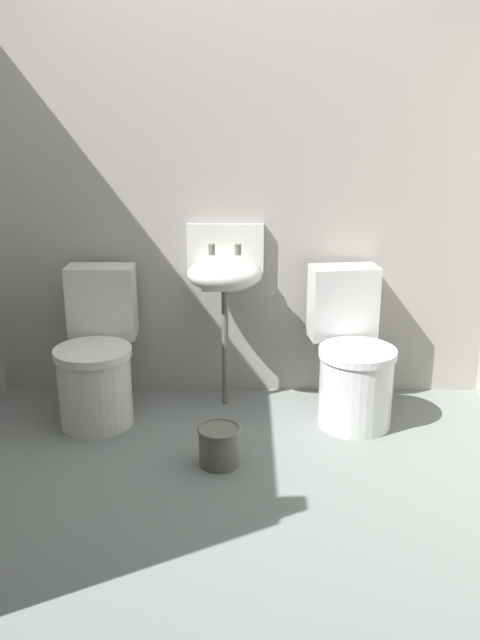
{
  "coord_description": "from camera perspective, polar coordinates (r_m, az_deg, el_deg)",
  "views": [
    {
      "loc": [
        0.02,
        -2.62,
        1.65
      ],
      "look_at": [
        0.0,
        0.27,
        0.7
      ],
      "focal_mm": 38.49,
      "sensor_mm": 36.0,
      "label": 1
    }
  ],
  "objects": [
    {
      "name": "ground_plane",
      "position": [
        3.12,
        -0.03,
        -14.64
      ],
      "size": [
        3.17,
        2.59,
        0.08
      ],
      "primitive_type": "cube",
      "color": "slate"
    },
    {
      "name": "wall_back",
      "position": [
        3.81,
        0.07,
        9.25
      ],
      "size": [
        3.17,
        0.1,
        2.12
      ],
      "primitive_type": "cube",
      "color": "#A29C95",
      "rests_on": "ground"
    },
    {
      "name": "toilet_left",
      "position": [
        3.7,
        -11.8,
        -3.29
      ],
      "size": [
        0.4,
        0.59,
        0.78
      ],
      "rotation": [
        0.0,
        0.0,
        3.14
      ],
      "color": "silver",
      "rests_on": "ground"
    },
    {
      "name": "toilet_right",
      "position": [
        3.66,
        9.28,
        -3.35
      ],
      "size": [
        0.46,
        0.64,
        0.78
      ],
      "rotation": [
        0.0,
        0.0,
        3.28
      ],
      "color": "silver",
      "rests_on": "ground"
    },
    {
      "name": "sink",
      "position": [
        3.66,
        -1.28,
        4.02
      ],
      "size": [
        0.42,
        0.35,
        0.99
      ],
      "color": "#616057",
      "rests_on": "ground"
    },
    {
      "name": "bucket",
      "position": [
        3.25,
        -1.74,
        -10.32
      ],
      "size": [
        0.21,
        0.21,
        0.19
      ],
      "color": "#616057",
      "rests_on": "ground"
    }
  ]
}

